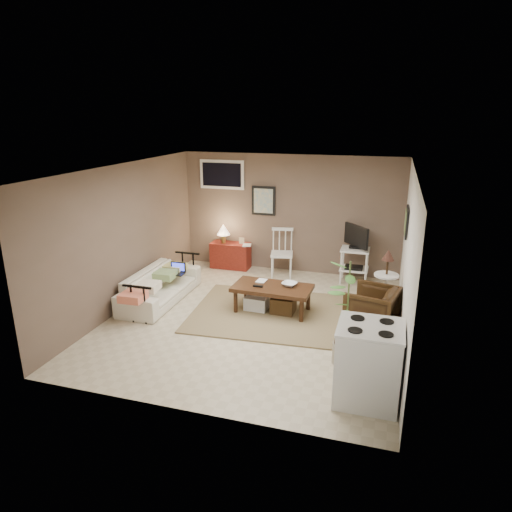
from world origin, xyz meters
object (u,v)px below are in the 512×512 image
(sofa, at_px, (160,281))
(stove, at_px, (368,363))
(spindle_chair, at_px, (282,254))
(side_table, at_px, (387,273))
(armchair, at_px, (372,306))
(coffee_table, at_px, (272,297))
(red_console, at_px, (230,253))
(potted_plant, at_px, (347,310))
(tv_stand, at_px, (355,253))

(sofa, height_order, stove, stove)
(sofa, height_order, spindle_chair, spindle_chair)
(side_table, height_order, armchair, side_table)
(coffee_table, distance_m, stove, 2.64)
(side_table, bearing_deg, armchair, -103.61)
(sofa, height_order, red_console, red_console)
(potted_plant, relative_size, stove, 1.53)
(red_console, height_order, spindle_chair, spindle_chair)
(spindle_chair, xyz_separation_m, potted_plant, (1.61, -3.10, 0.32))
(potted_plant, height_order, stove, potted_plant)
(spindle_chair, bearing_deg, side_table, -30.51)
(spindle_chair, distance_m, armchair, 2.70)
(spindle_chair, xyz_separation_m, tv_stand, (1.44, 0.01, 0.16))
(armchair, bearing_deg, spindle_chair, -122.40)
(coffee_table, distance_m, spindle_chair, 1.84)
(coffee_table, xyz_separation_m, stove, (1.67, -2.04, 0.20))
(coffee_table, bearing_deg, side_table, 18.36)
(spindle_chair, relative_size, potted_plant, 0.66)
(coffee_table, xyz_separation_m, potted_plant, (1.34, -1.29, 0.50))
(sofa, xyz_separation_m, armchair, (3.62, -0.05, -0.00))
(side_table, relative_size, armchair, 1.48)
(coffee_table, xyz_separation_m, sofa, (-2.00, -0.09, 0.10))
(side_table, bearing_deg, coffee_table, -161.64)
(armchair, distance_m, stove, 1.91)
(side_table, distance_m, armchair, 0.81)
(coffee_table, relative_size, spindle_chair, 1.37)
(side_table, height_order, potted_plant, potted_plant)
(tv_stand, height_order, potted_plant, potted_plant)
(sofa, relative_size, tv_stand, 1.65)
(coffee_table, height_order, spindle_chair, spindle_chair)
(coffee_table, bearing_deg, armchair, -4.73)
(armchair, height_order, potted_plant, potted_plant)
(red_console, bearing_deg, side_table, -22.74)
(tv_stand, relative_size, armchair, 1.57)
(coffee_table, bearing_deg, stove, -50.69)
(coffee_table, relative_size, tv_stand, 1.15)
(potted_plant, distance_m, stove, 0.86)
(spindle_chair, xyz_separation_m, stove, (1.93, -3.84, 0.02))
(potted_plant, bearing_deg, spindle_chair, 117.43)
(sofa, distance_m, tv_stand, 3.71)
(red_console, bearing_deg, coffee_table, -53.58)
(potted_plant, bearing_deg, coffee_table, 136.05)
(sofa, relative_size, side_table, 1.75)
(side_table, bearing_deg, sofa, -169.83)
(sofa, xyz_separation_m, tv_stand, (3.18, 1.90, 0.24))
(red_console, height_order, stove, red_console)
(sofa, xyz_separation_m, side_table, (3.79, 0.68, 0.30))
(red_console, distance_m, side_table, 3.51)
(red_console, distance_m, stove, 5.05)
(coffee_table, height_order, tv_stand, tv_stand)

